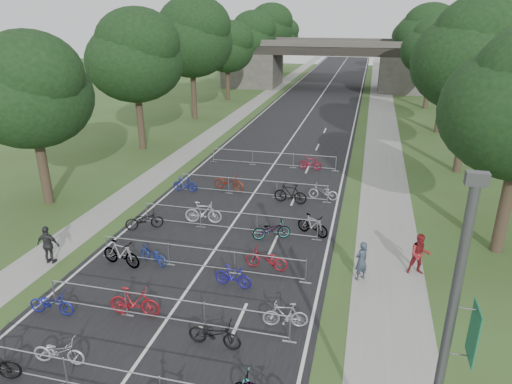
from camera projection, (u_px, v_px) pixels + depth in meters
The scene contains 46 objects.
road at pixel (314, 106), 55.35m from camera, with size 11.00×140.00×0.01m, color black.
sidewalk_right at pixel (382, 110), 53.55m from camera, with size 3.00×140.00×0.01m, color gray.
sidewalk_left at pixel (254, 104), 57.03m from camera, with size 2.00×140.00×0.01m, color gray.
lane_markings at pixel (314, 106), 55.35m from camera, with size 0.12×140.00×0.00m, color silver.
overpass_bridge at pixel (328, 64), 67.61m from camera, with size 31.00×8.00×7.05m.
lamppost at pixel (443, 370), 8.55m from camera, with size 0.61×0.65×8.21m.
tree_left_0 at pixel (31, 93), 24.76m from camera, with size 6.72×6.72×10.25m.
tree_left_1 at pixel (135, 58), 35.31m from camera, with size 7.56×7.56×11.53m.
tree_right_1 at pixel (478, 57), 29.58m from camera, with size 8.18×8.18×12.47m.
tree_left_2 at pixel (192, 39), 45.85m from camera, with size 8.40×8.40×12.81m.
tree_right_2 at pixel (448, 68), 41.13m from camera, with size 6.16×6.16×9.39m.
tree_left_3 at pixel (228, 48), 57.29m from camera, with size 6.72×6.72×10.25m.
tree_right_3 at pixel (434, 48), 51.61m from camera, with size 7.17×7.17×10.93m.
tree_left_4 at pixel (252, 37), 67.83m from camera, with size 7.56×7.56×11.53m.
tree_right_4 at pixel (425, 34), 62.10m from camera, with size 8.18×8.18×12.47m.
tree_left_5 at pixel (269, 29), 78.37m from camera, with size 8.40×8.40×12.81m.
tree_right_5 at pixel (417, 44), 73.65m from camera, with size 6.16×6.16×9.39m.
tree_left_6 at pixel (282, 35), 89.81m from camera, with size 6.72×6.72×10.25m.
tree_right_6 at pixel (412, 34), 84.14m from camera, with size 7.17×7.17×10.93m.
barrier_row_1 at pixel (112, 382), 13.23m from camera, with size 9.70×0.08×1.10m.
barrier_row_2 at pixel (164, 309), 16.49m from camera, with size 9.70×0.08×1.10m.
barrier_row_3 at pixel (201, 258), 19.92m from camera, with size 9.70×0.08×1.10m.
barrier_row_4 at pixel (228, 221), 23.53m from camera, with size 9.70×0.08×1.10m.
barrier_row_5 at pixel (252, 187), 28.05m from camera, with size 9.70×0.08×1.10m.
barrier_row_6 at pixel (273, 159), 33.47m from camera, with size 9.70×0.08×1.10m.
bike_5 at pixel (59, 352), 14.55m from camera, with size 0.61×1.74×0.91m, color #B3B3BC.
bike_8 at pixel (51, 303), 16.97m from camera, with size 0.62×1.77×0.93m, color navy.
bike_9 at pixel (135, 302), 16.83m from camera, with size 0.55×1.96×1.18m, color maroon.
bike_10 at pixel (215, 334), 15.30m from camera, with size 0.66×1.89×0.99m, color black.
bike_11 at pixel (285, 315), 16.25m from camera, with size 0.47×1.65×0.99m, color #9D9CA3.
bike_12 at pixel (121, 254), 20.20m from camera, with size 0.56×1.99×1.20m, color #ACAFB5.
bike_13 at pixel (153, 255), 20.42m from camera, with size 0.58×1.67×0.88m, color navy.
bike_14 at pixel (233, 276), 18.66m from camera, with size 0.46×1.64×0.99m, color navy.
bike_15 at pixel (266, 259), 19.93m from camera, with size 0.67×1.92×1.01m, color maroon.
bike_16 at pixel (144, 220), 23.70m from camera, with size 0.68×1.94×1.02m, color black.
bike_17 at pixel (203, 213), 24.35m from camera, with size 0.57×2.01×1.20m, color #AFAFB7.
bike_18 at pixel (271, 230), 22.66m from camera, with size 0.67×1.91×1.00m, color #ACAFB5.
bike_19 at pixel (313, 225), 23.04m from camera, with size 0.51×1.81×1.09m, color #ACAFB5.
bike_20 at pixel (185, 184), 28.73m from camera, with size 0.46×1.65×0.99m, color navy.
bike_21 at pixel (229, 182), 28.93m from camera, with size 0.73×2.11×1.11m, color maroon.
bike_22 at pixel (290, 194), 26.91m from camera, with size 0.57×2.00×1.20m, color black.
bike_23 at pixel (323, 192), 27.50m from camera, with size 0.62×1.77×0.93m, color #B5B3BC.
bike_27 at pixel (310, 163), 32.76m from camera, with size 0.47×1.68×1.01m, color maroon.
pedestrian_a at pixel (361, 261), 19.06m from camera, with size 0.64×0.42×1.75m, color #2F3947.
pedestrian_b at pixel (420, 255), 19.45m from camera, with size 0.90×0.70×1.85m, color maroon.
pedestrian_c at pixel (48, 245), 20.31m from camera, with size 1.05×0.44×1.80m, color #28282A.
Camera 1 is at (6.55, -5.39, 10.52)m, focal length 32.00 mm.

